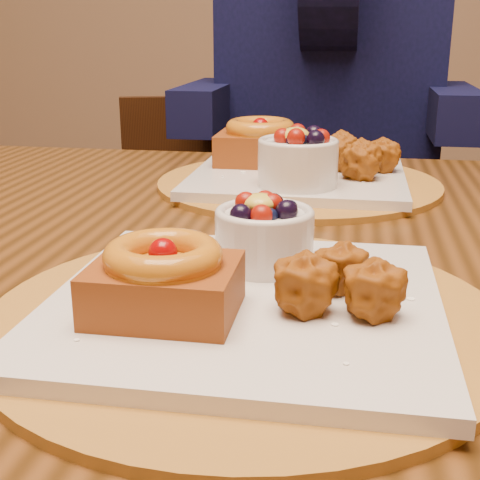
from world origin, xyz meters
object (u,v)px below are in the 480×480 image
diner (331,34)px  dining_table (278,302)px  place_setting_near (244,292)px  place_setting_far (296,166)px  chair_far (221,275)px

diner → dining_table: bearing=-67.4°
place_setting_near → place_setting_far: size_ratio=1.00×
diner → chair_far: bearing=-130.0°
place_setting_far → chair_far: place_setting_far is taller
place_setting_near → place_setting_far: bearing=90.2°
dining_table → diner: diner is taller
dining_table → diner: size_ratio=1.80×
dining_table → diner: bearing=88.8°
place_setting_near → diner: 0.98m
place_setting_near → chair_far: (-0.19, 0.86, -0.32)m
chair_far → diner: diner is taller
dining_table → chair_far: size_ratio=1.95×
place_setting_far → chair_far: size_ratio=0.46×
place_setting_near → dining_table: bearing=89.5°
place_setting_near → diner: (0.02, 0.96, 0.17)m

